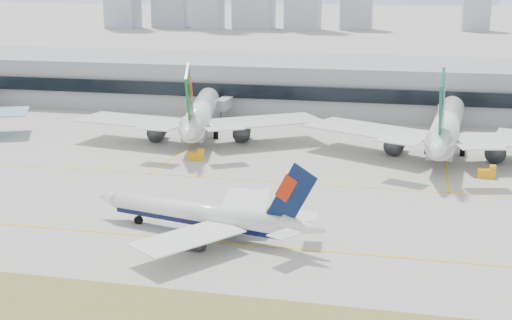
% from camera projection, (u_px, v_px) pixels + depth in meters
% --- Properties ---
extents(ground, '(3000.00, 3000.00, 0.00)m').
position_uv_depth(ground, '(244.00, 233.00, 114.98)').
color(ground, '#9E9B94').
rests_on(ground, ground).
extents(taxiing_airliner, '(41.19, 35.24, 14.00)m').
position_uv_depth(taxiing_airliner, '(205.00, 216.00, 112.86)').
color(taxiing_airliner, white).
rests_on(taxiing_airliner, ground).
extents(widebody_eva, '(61.85, 61.43, 22.51)m').
position_uv_depth(widebody_eva, '(200.00, 116.00, 179.90)').
color(widebody_eva, white).
rests_on(widebody_eva, ground).
extents(widebody_cathay, '(65.63, 64.43, 23.47)m').
position_uv_depth(widebody_cathay, '(446.00, 129.00, 163.38)').
color(widebody_cathay, white).
rests_on(widebody_cathay, ground).
extents(terminal, '(280.00, 43.10, 15.00)m').
position_uv_depth(terminal, '(333.00, 85.00, 221.45)').
color(terminal, gray).
rests_on(terminal, ground).
extents(gse_b, '(3.55, 2.00, 2.60)m').
position_uv_depth(gse_b, '(196.00, 155.00, 160.46)').
color(gse_b, orange).
rests_on(gse_b, ground).
extents(gse_c, '(3.55, 2.00, 2.60)m').
position_uv_depth(gse_c, '(487.00, 173.00, 146.32)').
color(gse_c, orange).
rests_on(gse_c, ground).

